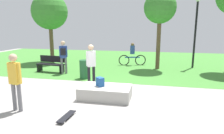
{
  "coord_description": "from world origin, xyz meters",
  "views": [
    {
      "loc": [
        1.79,
        -6.53,
        2.52
      ],
      "look_at": [
        0.15,
        1.18,
        0.91
      ],
      "focal_mm": 31.74,
      "sensor_mm": 36.0,
      "label": 1
    }
  ],
  "objects": [
    {
      "name": "ground_plane",
      "position": [
        0.0,
        0.0,
        0.0
      ],
      "size": [
        28.0,
        28.0,
        0.0
      ],
      "primitive_type": "plane",
      "color": "#9E9993"
    },
    {
      "name": "grass_lawn",
      "position": [
        0.0,
        8.0,
        0.0
      ],
      "size": [
        26.6,
        12.0,
        0.01
      ],
      "primitive_type": "cube",
      "color": "#478C38",
      "rests_on": "ground_plane"
    },
    {
      "name": "trash_bin",
      "position": [
        -1.53,
        2.52,
        0.46
      ],
      "size": [
        0.46,
        0.46,
        0.92
      ],
      "primitive_type": "cylinder",
      "color": "#1E592D",
      "rests_on": "ground_plane"
    },
    {
      "name": "tree_leaning_ash",
      "position": [
        2.04,
        5.59,
        3.56
      ],
      "size": [
        1.85,
        1.85,
        4.54
      ],
      "color": "brown",
      "rests_on": "grass_lawn"
    },
    {
      "name": "concrete_ledge",
      "position": [
        0.15,
        0.05,
        0.22
      ],
      "size": [
        1.81,
        1.09,
        0.43
      ],
      "primitive_type": "cube",
      "color": "#A8A59E",
      "rests_on": "ground_plane"
    },
    {
      "name": "skateboard_by_ledge",
      "position": [
        -0.52,
        -1.77,
        0.06
      ],
      "size": [
        0.25,
        0.81,
        0.08
      ],
      "color": "black",
      "rests_on": "ground_plane"
    },
    {
      "name": "backpack_on_ledge",
      "position": [
        -0.04,
        0.03,
        0.59
      ],
      "size": [
        0.34,
        0.34,
        0.32
      ],
      "primitive_type": "cube",
      "rotation": [
        0.0,
        0.0,
        5.52
      ],
      "color": "#1E4C8C",
      "rests_on": "concrete_ledge"
    },
    {
      "name": "lamp_post",
      "position": [
        4.2,
        6.4,
        2.58
      ],
      "size": [
        0.28,
        0.28,
        4.24
      ],
      "color": "black",
      "rests_on": "ground_plane"
    },
    {
      "name": "tree_tall_oak",
      "position": [
        -5.38,
        6.45,
        3.53
      ],
      "size": [
        2.48,
        2.48,
        4.8
      ],
      "color": "brown",
      "rests_on": "grass_lawn"
    },
    {
      "name": "pedestrian_with_backpack",
      "position": [
        -2.96,
        3.24,
        1.08
      ],
      "size": [
        0.41,
        0.42,
        1.78
      ],
      "color": "slate",
      "rests_on": "ground_plane"
    },
    {
      "name": "park_bench_far_left",
      "position": [
        -3.86,
        3.5,
        0.48
      ],
      "size": [
        1.64,
        0.65,
        0.91
      ],
      "color": "black",
      "rests_on": "ground_plane"
    },
    {
      "name": "skater_performing_trick",
      "position": [
        -2.2,
        -1.58,
        1.03
      ],
      "size": [
        0.42,
        0.25,
        1.76
      ],
      "color": "slate",
      "rests_on": "ground_plane"
    },
    {
      "name": "cyclist_on_bicycle",
      "position": [
        0.41,
        6.48,
        0.63
      ],
      "size": [
        1.78,
        0.51,
        1.52
      ],
      "color": "black",
      "rests_on": "ground_plane"
    },
    {
      "name": "skateboard_spare",
      "position": [
        0.15,
        1.41,
        0.06
      ],
      "size": [
        0.63,
        0.77,
        0.08
      ],
      "color": "#A5262D",
      "rests_on": "ground_plane"
    },
    {
      "name": "skater_watching",
      "position": [
        -0.77,
        1.29,
        1.06
      ],
      "size": [
        0.37,
        0.36,
        1.8
      ],
      "color": "black",
      "rests_on": "ground_plane"
    }
  ]
}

